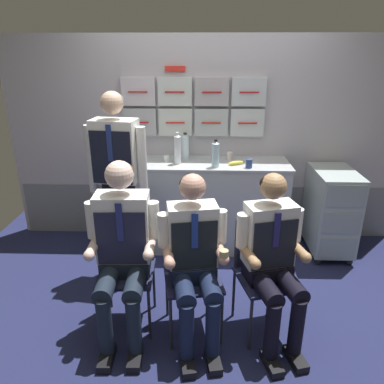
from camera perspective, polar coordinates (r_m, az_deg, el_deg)
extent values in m
cube|color=#1F2348|center=(3.17, 1.98, -18.16)|extent=(4.80, 4.80, 0.04)
cube|color=#B9B4BE|center=(3.93, 2.20, 7.80)|extent=(4.20, 0.06, 2.15)
cube|color=gray|center=(4.15, 2.05, -2.85)|extent=(4.12, 0.01, 0.59)
cube|color=#ADAFB5|center=(3.89, -8.15, 10.82)|extent=(0.34, 0.06, 0.28)
cylinder|color=red|center=(3.85, -8.24, 10.72)|extent=(0.19, 0.01, 0.01)
cube|color=silver|center=(3.84, -2.61, 10.88)|extent=(0.34, 0.06, 0.28)
cylinder|color=red|center=(3.80, -2.65, 10.78)|extent=(0.19, 0.01, 0.01)
cube|color=#B1BABA|center=(3.83, 3.02, 10.85)|extent=(0.34, 0.06, 0.28)
cylinder|color=red|center=(3.79, 3.03, 10.74)|extent=(0.19, 0.01, 0.01)
cube|color=silver|center=(3.85, 8.62, 10.71)|extent=(0.34, 0.06, 0.28)
cylinder|color=red|center=(3.82, 8.69, 10.60)|extent=(0.19, 0.01, 0.01)
cube|color=silver|center=(3.84, -8.39, 15.30)|extent=(0.34, 0.06, 0.28)
cylinder|color=red|center=(3.81, -8.49, 15.24)|extent=(0.19, 0.01, 0.01)
cube|color=silver|center=(3.80, -2.68, 15.42)|extent=(0.34, 0.06, 0.28)
cylinder|color=red|center=(3.76, -2.73, 15.36)|extent=(0.19, 0.01, 0.01)
cube|color=#B1ABB1|center=(3.79, 3.11, 15.40)|extent=(0.34, 0.06, 0.28)
cylinder|color=red|center=(3.75, 3.12, 15.34)|extent=(0.19, 0.01, 0.01)
cube|color=silver|center=(3.81, 8.88, 15.22)|extent=(0.34, 0.06, 0.28)
cylinder|color=red|center=(3.77, 8.95, 15.16)|extent=(0.19, 0.01, 0.01)
cube|color=red|center=(3.79, -2.67, 18.72)|extent=(0.20, 0.02, 0.05)
cube|color=silver|center=(3.86, 2.49, -2.23)|extent=(1.60, 0.52, 0.91)
cube|color=#ADB3B6|center=(3.69, 2.61, 4.45)|extent=(1.63, 0.53, 0.03)
sphere|color=black|center=(3.90, 19.06, -10.13)|extent=(0.07, 0.07, 0.07)
sphere|color=black|center=(4.00, 23.36, -9.92)|extent=(0.07, 0.07, 0.07)
sphere|color=black|center=(4.36, 17.07, -6.41)|extent=(0.07, 0.07, 0.07)
sphere|color=black|center=(4.45, 20.95, -6.32)|extent=(0.07, 0.07, 0.07)
cube|color=#A7B6B6|center=(3.98, 20.86, -2.53)|extent=(0.40, 0.64, 0.81)
cube|color=#92A1A2|center=(3.83, 21.81, -8.21)|extent=(0.35, 0.01, 0.22)
cube|color=#92A1A2|center=(3.71, 22.37, -4.54)|extent=(0.35, 0.01, 0.22)
cube|color=#92A1A2|center=(3.60, 22.97, -0.64)|extent=(0.35, 0.01, 0.22)
cylinder|color=#28282D|center=(3.59, 23.11, 1.22)|extent=(0.32, 0.02, 0.02)
cylinder|color=#2D2D33|center=(2.84, -14.29, -18.14)|extent=(0.02, 0.02, 0.43)
cylinder|color=#2D2D33|center=(2.78, -6.68, -18.53)|extent=(0.02, 0.02, 0.43)
cylinder|color=#2D2D33|center=(3.12, -12.77, -13.99)|extent=(0.02, 0.02, 0.43)
cylinder|color=#2D2D33|center=(3.07, -5.98, -14.23)|extent=(0.02, 0.02, 0.43)
cube|color=#1D203E|center=(2.81, -10.23, -12.47)|extent=(0.42, 0.42, 0.02)
cube|color=#1D203E|center=(2.87, -9.90, -6.86)|extent=(0.37, 0.04, 0.40)
cylinder|color=#2D2D33|center=(2.89, -13.47, -6.87)|extent=(0.02, 0.02, 0.40)
cylinder|color=#2D2D33|center=(2.83, -6.31, -7.00)|extent=(0.02, 0.02, 0.40)
cube|color=black|center=(2.79, -13.19, -23.99)|extent=(0.10, 0.22, 0.06)
cube|color=black|center=(2.76, -8.88, -24.28)|extent=(0.10, 0.22, 0.06)
cylinder|color=#19222F|center=(2.66, -13.46, -19.69)|extent=(0.10, 0.10, 0.42)
cylinder|color=#19222F|center=(2.63, -9.07, -19.95)|extent=(0.10, 0.10, 0.42)
cylinder|color=#19222F|center=(2.66, -13.06, -13.41)|extent=(0.15, 0.40, 0.13)
cylinder|color=#19222F|center=(2.62, -8.81, -13.58)|extent=(0.15, 0.40, 0.13)
cube|color=#19222F|center=(2.78, -10.33, -11.25)|extent=(0.36, 0.21, 0.12)
cube|color=white|center=(2.64, -10.70, -5.36)|extent=(0.38, 0.22, 0.50)
cube|color=#1E203B|center=(2.57, -11.04, -7.23)|extent=(0.34, 0.03, 0.40)
cube|color=navy|center=(2.50, -11.28, -4.71)|extent=(0.04, 0.01, 0.28)
cylinder|color=white|center=(2.67, -15.37, -4.23)|extent=(0.08, 0.08, 0.27)
cylinder|color=beige|center=(2.64, -15.21, -8.32)|extent=(0.08, 0.25, 0.07)
sphere|color=beige|center=(2.54, -15.82, -9.56)|extent=(0.08, 0.08, 0.08)
cylinder|color=white|center=(2.59, -6.04, -4.33)|extent=(0.08, 0.08, 0.27)
cylinder|color=beige|center=(2.56, -6.59, -8.54)|extent=(0.08, 0.25, 0.07)
sphere|color=beige|center=(2.47, -6.85, -9.83)|extent=(0.08, 0.08, 0.08)
sphere|color=beige|center=(2.50, -11.30, 2.62)|extent=(0.20, 0.20, 0.20)
ellipsoid|color=brown|center=(2.50, -11.27, 3.12)|extent=(0.20, 0.18, 0.14)
cylinder|color=#2D2D33|center=(2.70, -3.32, -19.96)|extent=(0.02, 0.02, 0.43)
cylinder|color=#2D2D33|center=(2.74, 4.66, -19.23)|extent=(0.02, 0.02, 0.43)
cylinder|color=#2D2D33|center=(2.97, -3.94, -15.41)|extent=(0.02, 0.02, 0.43)
cylinder|color=#2D2D33|center=(3.01, 3.14, -14.85)|extent=(0.02, 0.02, 0.43)
cube|color=#1D203E|center=(2.71, 0.14, -13.53)|extent=(0.46, 0.46, 0.02)
cube|color=#1D203E|center=(2.76, -0.42, -7.70)|extent=(0.37, 0.09, 0.40)
cylinder|color=#2D2D33|center=(2.74, -4.17, -8.03)|extent=(0.02, 0.02, 0.40)
cylinder|color=#2D2D33|center=(2.78, 3.32, -7.53)|extent=(0.02, 0.02, 0.40)
cube|color=black|center=(2.70, -0.70, -25.27)|extent=(0.13, 0.23, 0.06)
cube|color=black|center=(2.72, 3.34, -24.86)|extent=(0.13, 0.23, 0.06)
cylinder|color=#141E3A|center=(2.56, -0.84, -20.90)|extent=(0.10, 0.10, 0.42)
cylinder|color=#141E3A|center=(2.58, 3.27, -20.51)|extent=(0.10, 0.10, 0.42)
cylinder|color=#141E3A|center=(2.54, -1.35, -14.60)|extent=(0.19, 0.37, 0.13)
cylinder|color=#141E3A|center=(2.56, 2.67, -14.27)|extent=(0.19, 0.37, 0.13)
cube|color=#141E3A|center=(2.67, 0.14, -12.28)|extent=(0.35, 0.25, 0.12)
cube|color=white|center=(2.54, 0.08, -6.68)|extent=(0.36, 0.24, 0.45)
cube|color=black|center=(2.48, 0.41, -8.47)|extent=(0.31, 0.07, 0.36)
cube|color=navy|center=(2.41, 0.44, -6.15)|extent=(0.04, 0.02, 0.25)
cylinder|color=white|center=(2.50, -4.45, -5.97)|extent=(0.08, 0.08, 0.24)
cylinder|color=tan|center=(2.48, -3.72, -9.91)|extent=(0.11, 0.23, 0.07)
sphere|color=tan|center=(2.40, -3.53, -11.15)|extent=(0.08, 0.08, 0.08)
cylinder|color=white|center=(2.55, 4.52, -5.39)|extent=(0.08, 0.08, 0.24)
cylinder|color=tan|center=(2.53, 4.47, -9.31)|extent=(0.11, 0.23, 0.07)
sphere|color=tan|center=(2.45, 4.98, -10.50)|extent=(0.08, 0.08, 0.08)
cylinder|color=tan|center=(2.43, 5.01, -9.70)|extent=(0.06, 0.06, 0.06)
sphere|color=tan|center=(2.40, 0.09, 0.80)|extent=(0.18, 0.18, 0.18)
ellipsoid|color=black|center=(2.40, 0.04, 1.27)|extent=(0.20, 0.19, 0.12)
cylinder|color=#2D2D33|center=(2.72, 9.14, -19.80)|extent=(0.02, 0.02, 0.43)
cylinder|color=#2D2D33|center=(2.85, 16.24, -18.24)|extent=(0.02, 0.02, 0.43)
cylinder|color=#2D2D33|center=(2.98, 6.54, -15.45)|extent=(0.02, 0.02, 0.43)
cylinder|color=#2D2D33|center=(3.10, 13.05, -14.28)|extent=(0.02, 0.02, 0.43)
cube|color=#1D203E|center=(2.77, 11.59, -13.17)|extent=(0.49, 0.49, 0.02)
cube|color=#1D203E|center=(2.81, 10.35, -7.52)|extent=(0.36, 0.12, 0.40)
cylinder|color=#2D2D33|center=(2.74, 6.92, -8.09)|extent=(0.02, 0.02, 0.40)
cylinder|color=#2D2D33|center=(2.87, 13.77, -7.14)|extent=(0.02, 0.02, 0.40)
cube|color=black|center=(2.76, 12.36, -24.68)|extent=(0.14, 0.24, 0.06)
cube|color=black|center=(2.82, 15.90, -23.77)|extent=(0.14, 0.24, 0.06)
cylinder|color=black|center=(2.62, 12.41, -20.39)|extent=(0.10, 0.10, 0.42)
cylinder|color=black|center=(2.68, 16.03, -19.53)|extent=(0.10, 0.10, 0.42)
cylinder|color=black|center=(2.59, 11.32, -14.30)|extent=(0.22, 0.38, 0.13)
cylinder|color=black|center=(2.65, 14.89, -13.61)|extent=(0.22, 0.38, 0.13)
cube|color=black|center=(2.73, 11.70, -11.94)|extent=(0.36, 0.27, 0.12)
cube|color=white|center=(2.61, 11.99, -6.44)|extent=(0.37, 0.27, 0.45)
cube|color=black|center=(2.55, 12.83, -8.15)|extent=(0.30, 0.09, 0.36)
cube|color=navy|center=(2.48, 13.12, -5.87)|extent=(0.04, 0.02, 0.25)
cylinder|color=white|center=(2.51, 7.91, -6.00)|extent=(0.08, 0.08, 0.24)
cylinder|color=#A57C55|center=(2.50, 8.99, -9.87)|extent=(0.12, 0.24, 0.07)
sphere|color=#A57C55|center=(2.43, 9.86, -11.06)|extent=(0.08, 0.08, 0.08)
cylinder|color=white|center=(2.67, 15.98, -4.96)|extent=(0.08, 0.08, 0.24)
cylinder|color=#A57C55|center=(2.65, 16.31, -8.70)|extent=(0.12, 0.24, 0.07)
sphere|color=#A57C55|center=(2.57, 17.38, -9.77)|extent=(0.08, 0.08, 0.08)
sphere|color=#A57C55|center=(2.46, 12.61, 0.89)|extent=(0.18, 0.18, 0.18)
ellipsoid|color=black|center=(2.47, 12.51, 1.34)|extent=(0.21, 0.20, 0.12)
cube|color=black|center=(3.65, -12.13, -11.72)|extent=(0.12, 0.25, 0.06)
cube|color=black|center=(3.59, -9.08, -12.13)|extent=(0.12, 0.25, 0.06)
cylinder|color=black|center=(3.45, -12.38, -4.98)|extent=(0.12, 0.12, 0.87)
cylinder|color=black|center=(3.39, -9.54, -5.25)|extent=(0.12, 0.12, 0.87)
cube|color=white|center=(3.17, -11.85, 6.32)|extent=(0.40, 0.27, 0.53)
cube|color=black|center=(3.08, -12.55, 5.19)|extent=(0.34, 0.06, 0.45)
cube|color=navy|center=(3.04, -12.80, 7.47)|extent=(0.04, 0.01, 0.30)
cylinder|color=white|center=(3.28, -15.47, 4.99)|extent=(0.08, 0.08, 0.59)
sphere|color=#D5AB8D|center=(3.37, -14.98, 0.16)|extent=(0.08, 0.08, 0.08)
cylinder|color=white|center=(3.12, -7.82, 4.74)|extent=(0.08, 0.08, 0.59)
sphere|color=#D5AB8D|center=(3.22, -7.56, -0.33)|extent=(0.08, 0.08, 0.08)
sphere|color=#D5AB8D|center=(3.10, -12.42, 13.49)|extent=(0.19, 0.19, 0.19)
ellipsoid|color=gray|center=(3.11, -12.35, 13.83)|extent=(0.20, 0.19, 0.13)
cylinder|color=silver|center=(3.61, -2.26, 6.56)|extent=(0.07, 0.07, 0.27)
cone|color=silver|center=(3.58, -2.30, 8.84)|extent=(0.07, 0.07, 0.02)
cylinder|color=silver|center=(3.57, -2.30, 9.19)|extent=(0.03, 0.03, 0.02)
cylinder|color=silver|center=(3.51, 3.69, 5.73)|extent=(0.07, 0.07, 0.23)
cone|color=silver|center=(3.48, 3.74, 7.74)|extent=(0.07, 0.07, 0.02)
cylinder|color=black|center=(3.47, 3.75, 8.10)|extent=(0.03, 0.03, 0.02)
cylinder|color=silver|center=(3.78, -1.06, 6.91)|extent=(0.08, 0.08, 0.23)
cone|color=silver|center=(3.75, -1.08, 8.81)|extent=(0.08, 0.08, 0.02)
cylinder|color=black|center=(3.74, -1.08, 9.14)|extent=(0.03, 0.03, 0.02)
cylinder|color=silver|center=(3.72, -3.98, 5.29)|extent=(0.06, 0.06, 0.06)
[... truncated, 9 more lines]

